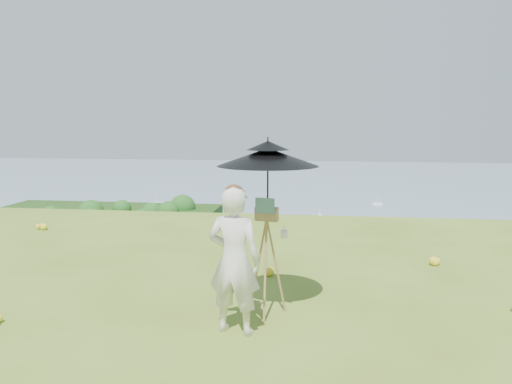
# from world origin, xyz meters

# --- Properties ---
(ground) EXTENTS (14.00, 14.00, 0.00)m
(ground) POSITION_xyz_m (0.00, 0.00, 0.00)
(ground) COLOR #587220
(ground) RESTS_ON ground
(shoreline_tier) EXTENTS (170.00, 28.00, 8.00)m
(shoreline_tier) POSITION_xyz_m (0.00, 75.00, -36.00)
(shoreline_tier) COLOR slate
(shoreline_tier) RESTS_ON bay_water
(bay_water) EXTENTS (700.00, 700.00, 0.00)m
(bay_water) POSITION_xyz_m (0.00, 240.00, -34.00)
(bay_water) COLOR #7695A9
(bay_water) RESTS_ON ground
(peninsula) EXTENTS (90.00, 60.00, 12.00)m
(peninsula) POSITION_xyz_m (-75.00, 155.00, -29.00)
(peninsula) COLOR #16350E
(peninsula) RESTS_ON bay_water
(slope_trees) EXTENTS (110.00, 50.00, 6.00)m
(slope_trees) POSITION_xyz_m (0.00, 35.00, -15.00)
(slope_trees) COLOR #185218
(slope_trees) RESTS_ON forest_slope
(harbor_town) EXTENTS (110.00, 22.00, 5.00)m
(harbor_town) POSITION_xyz_m (0.00, 75.00, -29.50)
(harbor_town) COLOR silver
(harbor_town) RESTS_ON shoreline_tier
(moored_boats) EXTENTS (140.00, 140.00, 0.70)m
(moored_boats) POSITION_xyz_m (-12.50, 161.00, -33.65)
(moored_boats) COLOR white
(moored_boats) RESTS_ON bay_water
(wildflowers) EXTENTS (10.00, 10.50, 0.12)m
(wildflowers) POSITION_xyz_m (0.00, 0.25, 0.06)
(wildflowers) COLOR yellow
(wildflowers) RESTS_ON ground
(painter) EXTENTS (0.65, 0.49, 1.61)m
(painter) POSITION_xyz_m (1.52, -0.04, 0.80)
(painter) COLOR beige
(painter) RESTS_ON ground
(field_easel) EXTENTS (0.65, 0.65, 1.42)m
(field_easel) POSITION_xyz_m (1.81, 0.50, 0.71)
(field_easel) COLOR #905C3C
(field_easel) RESTS_ON ground
(sun_umbrella) EXTENTS (1.35, 1.35, 0.94)m
(sun_umbrella) POSITION_xyz_m (1.82, 0.53, 1.64)
(sun_umbrella) COLOR black
(sun_umbrella) RESTS_ON field_easel
(painter_cap) EXTENTS (0.30, 0.33, 0.10)m
(painter_cap) POSITION_xyz_m (1.52, -0.04, 1.56)
(painter_cap) COLOR #C36B6B
(painter_cap) RESTS_ON painter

